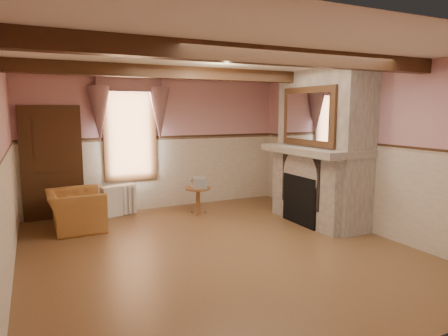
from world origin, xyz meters
name	(u,v)px	position (x,y,z in m)	size (l,w,h in m)	color
floor	(217,250)	(0.00, 0.00, 0.00)	(5.50, 6.00, 0.01)	brown
ceiling	(217,58)	(0.00, 0.00, 2.80)	(5.50, 6.00, 0.01)	silver
wall_back	(158,143)	(0.00, 3.00, 1.40)	(5.50, 0.02, 2.80)	#C78A8F
wall_front	(377,197)	(0.00, -3.00, 1.40)	(5.50, 0.02, 2.80)	#C78A8F
wall_left	(2,169)	(-2.75, 0.00, 1.40)	(0.02, 6.00, 2.80)	#C78A8F
wall_right	(360,149)	(2.75, 0.00, 1.40)	(0.02, 6.00, 2.80)	#C78A8F
wainscot	(217,201)	(0.00, 0.00, 0.75)	(5.50, 6.00, 1.50)	beige
chair_rail	(217,151)	(0.00, 0.00, 1.50)	(5.50, 6.00, 0.08)	black
firebox	(303,200)	(2.00, 0.60, 0.45)	(0.20, 0.95, 0.90)	black
armchair	(76,210)	(-1.80, 2.03, 0.35)	(1.06, 0.93, 0.69)	#9E662D
side_table	(198,201)	(0.52, 2.07, 0.28)	(0.50, 0.50, 0.55)	brown
book_stack	(199,183)	(0.55, 2.05, 0.65)	(0.26, 0.32, 0.20)	#B7AD8C
radiator	(119,200)	(-0.93, 2.70, 0.30)	(0.70, 0.18, 0.60)	white
bowl	(307,143)	(2.24, 0.85, 1.47)	(0.37, 0.37, 0.09)	brown
mantel_clock	(290,139)	(2.24, 1.40, 1.52)	(0.14, 0.24, 0.20)	black
oil_lamp	(298,137)	(2.24, 1.13, 1.56)	(0.11, 0.11, 0.28)	gold
candle_red	(335,145)	(2.24, 0.06, 1.50)	(0.06, 0.06, 0.16)	maroon
jar_yellow	(332,145)	(2.24, 0.15, 1.48)	(0.06, 0.06, 0.12)	gold
fireplace	(323,147)	(2.42, 0.60, 1.40)	(0.85, 2.00, 2.80)	gray
mantel	(315,150)	(2.24, 0.60, 1.36)	(1.05, 2.05, 0.12)	gray
overmantel_mirror	(308,116)	(2.06, 0.60, 1.97)	(0.06, 1.44, 1.04)	silver
door	(52,165)	(-2.10, 2.94, 1.05)	(1.10, 0.10, 2.10)	black
window	(130,132)	(-0.60, 2.97, 1.65)	(1.06, 0.08, 2.02)	white
window_drapes	(130,102)	(-0.60, 2.88, 2.25)	(1.30, 0.14, 1.40)	gray
ceiling_beam_front	(261,55)	(0.00, -1.20, 2.70)	(5.50, 0.18, 0.20)	black
ceiling_beam_back	(187,73)	(0.00, 1.20, 2.70)	(5.50, 0.18, 0.20)	black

